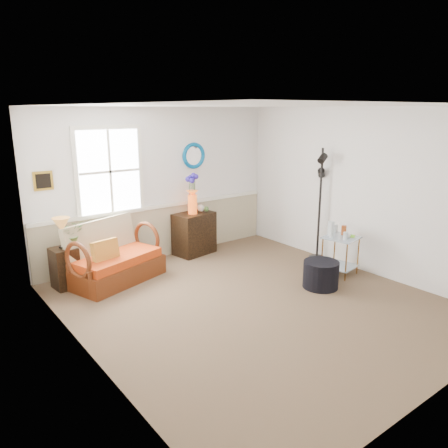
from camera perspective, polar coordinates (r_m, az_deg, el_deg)
floor at (r=6.05m, az=3.88°, el=-10.25°), size 4.50×5.00×0.01m
ceiling at (r=5.48m, az=4.37°, el=15.19°), size 4.50×5.00×0.01m
walls at (r=5.63m, az=4.11°, el=1.83°), size 4.51×5.01×2.60m
wainscot at (r=7.81m, az=-8.11°, el=-1.02°), size 4.46×0.02×0.90m
chair_rail at (r=7.69m, az=-8.20°, el=2.33°), size 4.46×0.04×0.06m
window at (r=7.18m, az=-14.70°, el=6.64°), size 1.14×0.06×1.44m
picture at (r=6.88m, az=-22.57°, el=5.23°), size 0.28×0.03×0.28m
mirror at (r=7.93m, az=-4.00°, el=8.90°), size 0.47×0.07×0.47m
loveseat at (r=6.83m, az=-14.11°, el=-3.58°), size 1.58×1.18×0.91m
throw_pillow at (r=6.64m, az=-15.18°, el=-3.77°), size 0.42×0.18×0.41m
lamp_stand at (r=6.84m, az=-20.07°, el=-5.40°), size 0.37×0.37×0.61m
table_lamp at (r=6.67m, az=-20.39°, el=-1.14°), size 0.30×0.30×0.46m
potted_plant at (r=6.75m, az=-19.31°, el=-1.57°), size 0.38×0.41×0.30m
cabinet at (r=7.92m, az=-3.92°, el=-1.23°), size 0.77×0.56×0.76m
flower_vase at (r=7.71m, az=-4.16°, el=3.89°), size 0.24×0.24×0.70m
side_table at (r=7.17m, az=14.92°, el=-4.02°), size 0.57×0.57×0.62m
tabletop_items at (r=7.08m, az=14.89°, el=-0.55°), size 0.59×0.59×0.25m
floor_lamp at (r=7.66m, az=12.39°, el=2.45°), size 0.33×0.33×1.94m
ottoman at (r=6.62m, az=12.54°, el=-6.45°), size 0.59×0.59×0.40m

